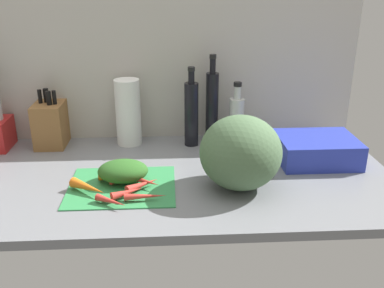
{
  "coord_description": "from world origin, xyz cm",
  "views": [
    {
      "loc": [
        6.49,
        -138.72,
        65.53
      ],
      "look_at": [
        14.23,
        -6.51,
        13.29
      ],
      "focal_mm": 40.35,
      "sensor_mm": 36.0,
      "label": 1
    }
  ],
  "objects_px": {
    "carrot_5": "(111,201)",
    "paper_towel_roll": "(128,112)",
    "cutting_board": "(122,186)",
    "carrot_6": "(143,184)",
    "carrot_7": "(128,176)",
    "winter_squash": "(241,153)",
    "dish_rack": "(316,149)",
    "bottle_0": "(191,113)",
    "bottle_2": "(236,119)",
    "carrot_1": "(119,175)",
    "carrot_4": "(127,192)",
    "knife_block": "(51,124)",
    "bottle_1": "(212,106)",
    "carrot_3": "(88,187)",
    "carrot_0": "(137,179)",
    "carrot_2": "(145,196)"
  },
  "relations": [
    {
      "from": "carrot_5",
      "to": "paper_towel_roll",
      "type": "bearing_deg",
      "value": 88.3
    },
    {
      "from": "cutting_board",
      "to": "carrot_5",
      "type": "relative_size",
      "value": 3.23
    },
    {
      "from": "carrot_5",
      "to": "carrot_6",
      "type": "distance_m",
      "value": 0.13
    },
    {
      "from": "carrot_7",
      "to": "paper_towel_roll",
      "type": "distance_m",
      "value": 0.37
    },
    {
      "from": "carrot_7",
      "to": "winter_squash",
      "type": "relative_size",
      "value": 0.52
    },
    {
      "from": "cutting_board",
      "to": "dish_rack",
      "type": "relative_size",
      "value": 1.22
    },
    {
      "from": "bottle_0",
      "to": "bottle_2",
      "type": "xyz_separation_m",
      "value": [
        0.19,
        0.02,
        -0.03
      ]
    },
    {
      "from": "bottle_2",
      "to": "dish_rack",
      "type": "relative_size",
      "value": 0.89
    },
    {
      "from": "carrot_1",
      "to": "paper_towel_roll",
      "type": "bearing_deg",
      "value": 88.46
    },
    {
      "from": "cutting_board",
      "to": "carrot_4",
      "type": "distance_m",
      "value": 0.08
    },
    {
      "from": "knife_block",
      "to": "dish_rack",
      "type": "distance_m",
      "value": 1.05
    },
    {
      "from": "carrot_1",
      "to": "bottle_1",
      "type": "distance_m",
      "value": 0.52
    },
    {
      "from": "dish_rack",
      "to": "carrot_3",
      "type": "bearing_deg",
      "value": -164.85
    },
    {
      "from": "bottle_0",
      "to": "bottle_2",
      "type": "bearing_deg",
      "value": 5.12
    },
    {
      "from": "cutting_board",
      "to": "carrot_3",
      "type": "bearing_deg",
      "value": -156.12
    },
    {
      "from": "winter_squash",
      "to": "carrot_5",
      "type": "bearing_deg",
      "value": -164.67
    },
    {
      "from": "carrot_7",
      "to": "winter_squash",
      "type": "distance_m",
      "value": 0.39
    },
    {
      "from": "carrot_0",
      "to": "carrot_4",
      "type": "distance_m",
      "value": 0.09
    },
    {
      "from": "carrot_3",
      "to": "carrot_6",
      "type": "height_order",
      "value": "carrot_3"
    },
    {
      "from": "carrot_2",
      "to": "bottle_1",
      "type": "relative_size",
      "value": 0.36
    },
    {
      "from": "carrot_2",
      "to": "carrot_0",
      "type": "bearing_deg",
      "value": 106.44
    },
    {
      "from": "carrot_6",
      "to": "paper_towel_roll",
      "type": "bearing_deg",
      "value": 99.84
    },
    {
      "from": "carrot_1",
      "to": "carrot_3",
      "type": "xyz_separation_m",
      "value": [
        -0.09,
        -0.09,
        -0.0
      ]
    },
    {
      "from": "paper_towel_roll",
      "to": "knife_block",
      "type": "bearing_deg",
      "value": 179.45
    },
    {
      "from": "carrot_0",
      "to": "bottle_2",
      "type": "height_order",
      "value": "bottle_2"
    },
    {
      "from": "carrot_4",
      "to": "carrot_5",
      "type": "relative_size",
      "value": 0.98
    },
    {
      "from": "carrot_4",
      "to": "carrot_0",
      "type": "bearing_deg",
      "value": 73.71
    },
    {
      "from": "carrot_7",
      "to": "paper_towel_roll",
      "type": "height_order",
      "value": "paper_towel_roll"
    },
    {
      "from": "carrot_0",
      "to": "carrot_2",
      "type": "xyz_separation_m",
      "value": [
        0.03,
        -0.11,
        -0.01
      ]
    },
    {
      "from": "cutting_board",
      "to": "bottle_2",
      "type": "relative_size",
      "value": 1.37
    },
    {
      "from": "carrot_2",
      "to": "carrot_7",
      "type": "relative_size",
      "value": 0.93
    },
    {
      "from": "bottle_0",
      "to": "carrot_4",
      "type": "bearing_deg",
      "value": -116.83
    },
    {
      "from": "winter_squash",
      "to": "dish_rack",
      "type": "height_order",
      "value": "winter_squash"
    },
    {
      "from": "dish_rack",
      "to": "bottle_0",
      "type": "bearing_deg",
      "value": 156.93
    },
    {
      "from": "carrot_5",
      "to": "paper_towel_roll",
      "type": "height_order",
      "value": "paper_towel_roll"
    },
    {
      "from": "cutting_board",
      "to": "carrot_0",
      "type": "distance_m",
      "value": 0.05
    },
    {
      "from": "carrot_7",
      "to": "winter_squash",
      "type": "height_order",
      "value": "winter_squash"
    },
    {
      "from": "carrot_1",
      "to": "carrot_4",
      "type": "distance_m",
      "value": 0.13
    },
    {
      "from": "carrot_3",
      "to": "paper_towel_roll",
      "type": "relative_size",
      "value": 0.5
    },
    {
      "from": "carrot_4",
      "to": "carrot_1",
      "type": "bearing_deg",
      "value": 107.64
    },
    {
      "from": "winter_squash",
      "to": "paper_towel_roll",
      "type": "relative_size",
      "value": 0.99
    },
    {
      "from": "knife_block",
      "to": "carrot_5",
      "type": "bearing_deg",
      "value": -60.57
    },
    {
      "from": "winter_squash",
      "to": "dish_rack",
      "type": "xyz_separation_m",
      "value": [
        0.32,
        0.19,
        -0.07
      ]
    },
    {
      "from": "carrot_4",
      "to": "carrot_5",
      "type": "xyz_separation_m",
      "value": [
        -0.04,
        -0.05,
        -0.0
      ]
    },
    {
      "from": "carrot_4",
      "to": "bottle_0",
      "type": "relative_size",
      "value": 0.33
    },
    {
      "from": "cutting_board",
      "to": "bottle_1",
      "type": "relative_size",
      "value": 0.96
    },
    {
      "from": "winter_squash",
      "to": "bottle_2",
      "type": "xyz_separation_m",
      "value": [
        0.05,
        0.4,
        -0.02
      ]
    },
    {
      "from": "carrot_3",
      "to": "carrot_2",
      "type": "bearing_deg",
      "value": -17.92
    },
    {
      "from": "carrot_2",
      "to": "carrot_5",
      "type": "height_order",
      "value": "same"
    },
    {
      "from": "carrot_0",
      "to": "carrot_6",
      "type": "distance_m",
      "value": 0.04
    }
  ]
}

